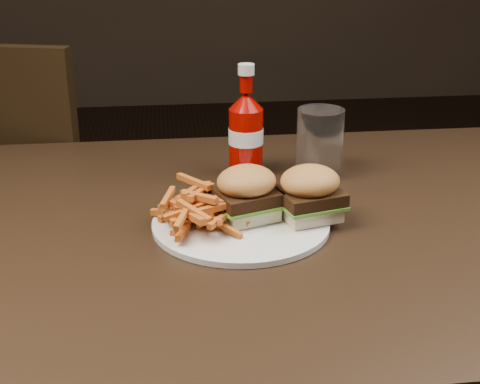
{
  "coord_description": "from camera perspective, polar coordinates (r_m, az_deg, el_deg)",
  "views": [
    {
      "loc": [
        -0.09,
        -0.89,
        1.17
      ],
      "look_at": [
        0.02,
        -0.02,
        0.8
      ],
      "focal_mm": 50.0,
      "sensor_mm": 36.0,
      "label": 1
    }
  ],
  "objects": [
    {
      "name": "tumbler",
      "position": [
        1.15,
        6.81,
        3.99
      ],
      "size": [
        0.09,
        0.09,
        0.13
      ],
      "primitive_type": "cylinder",
      "rotation": [
        0.0,
        0.0,
        0.14
      ],
      "color": "white",
      "rests_on": "dining_table"
    },
    {
      "name": "fries_pile",
      "position": [
        0.95,
        -3.71,
        -1.41
      ],
      "size": [
        0.13,
        0.13,
        0.04
      ],
      "primitive_type": null,
      "rotation": [
        0.0,
        0.0,
        -0.2
      ],
      "color": "#C37418",
      "rests_on": "plate"
    },
    {
      "name": "chair_far",
      "position": [
        1.77,
        -17.11,
        -3.15
      ],
      "size": [
        0.58,
        0.58,
        0.04
      ],
      "primitive_type": "cube",
      "rotation": [
        0.0,
        0.0,
        2.88
      ],
      "color": "black",
      "rests_on": "ground"
    },
    {
      "name": "sandwich_half_a",
      "position": [
        0.97,
        0.55,
        -1.6
      ],
      "size": [
        0.1,
        0.09,
        0.02
      ],
      "primitive_type": "cube",
      "rotation": [
        0.0,
        0.0,
        0.33
      ],
      "color": "beige",
      "rests_on": "plate"
    },
    {
      "name": "ketchup_bottle",
      "position": [
        1.14,
        0.51,
        4.28
      ],
      "size": [
        0.07,
        0.07,
        0.12
      ],
      "primitive_type": "cylinder",
      "rotation": [
        0.0,
        0.0,
        0.26
      ],
      "color": "#960400",
      "rests_on": "dining_table"
    },
    {
      "name": "dining_table",
      "position": [
        1.0,
        -1.31,
        -3.41
      ],
      "size": [
        1.2,
        0.8,
        0.04
      ],
      "primitive_type": "cube",
      "color": "black",
      "rests_on": "ground"
    },
    {
      "name": "sandwich_half_b",
      "position": [
        0.97,
        5.89,
        -1.57
      ],
      "size": [
        0.09,
        0.09,
        0.02
      ],
      "primitive_type": "cube",
      "rotation": [
        0.0,
        0.0,
        0.24
      ],
      "color": "beige",
      "rests_on": "plate"
    },
    {
      "name": "plate",
      "position": [
        0.97,
        0.07,
        -2.69
      ],
      "size": [
        0.26,
        0.26,
        0.01
      ],
      "primitive_type": "cylinder",
      "color": "white",
      "rests_on": "dining_table"
    }
  ]
}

